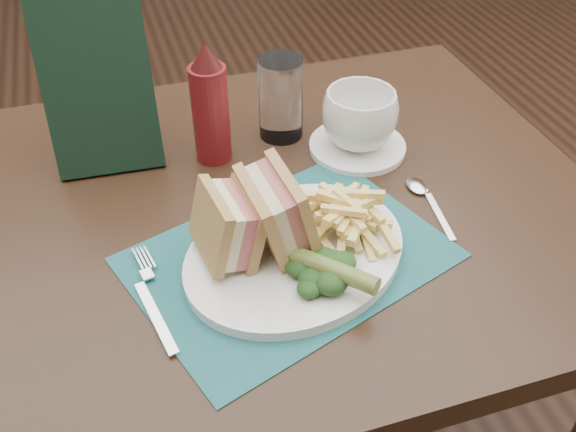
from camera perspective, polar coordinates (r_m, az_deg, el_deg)
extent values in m
plane|color=black|center=(1.78, -5.20, -7.70)|extent=(7.00, 7.00, 0.00)
cube|color=#1A5455|center=(0.81, 0.06, -3.69)|extent=(0.45, 0.38, 0.00)
cylinder|color=#556727|center=(0.75, 3.79, -4.68)|extent=(0.10, 0.11, 0.03)
cylinder|color=white|center=(1.01, 6.17, 6.17)|extent=(0.19, 0.19, 0.01)
imported|color=white|center=(0.98, 6.38, 8.58)|extent=(0.16, 0.16, 0.09)
cylinder|color=silver|center=(1.01, -0.64, 10.40)|extent=(0.08, 0.08, 0.13)
cube|color=black|center=(0.96, -16.52, 10.89)|extent=(0.16, 0.10, 0.24)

